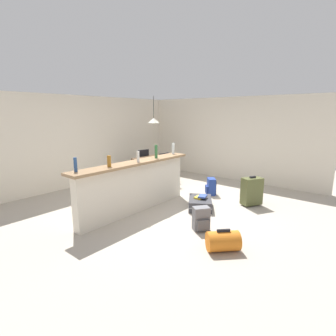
# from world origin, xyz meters

# --- Properties ---
(ground_plane) EXTENTS (13.00, 13.00, 0.05)m
(ground_plane) POSITION_xyz_m (0.00, 0.00, -0.03)
(ground_plane) COLOR #ADA393
(wall_back) EXTENTS (6.60, 0.10, 2.50)m
(wall_back) POSITION_xyz_m (0.00, 3.05, 1.25)
(wall_back) COLOR silver
(wall_back) RESTS_ON ground_plane
(wall_right) EXTENTS (0.10, 6.00, 2.50)m
(wall_right) POSITION_xyz_m (3.05, 0.30, 1.25)
(wall_right) COLOR silver
(wall_right) RESTS_ON ground_plane
(partition_half_wall) EXTENTS (2.80, 0.20, 1.01)m
(partition_half_wall) POSITION_xyz_m (-0.76, 0.33, 0.50)
(partition_half_wall) COLOR silver
(partition_half_wall) RESTS_ON ground_plane
(bar_countertop) EXTENTS (2.96, 0.40, 0.05)m
(bar_countertop) POSITION_xyz_m (-0.76, 0.33, 1.03)
(bar_countertop) COLOR #93704C
(bar_countertop) RESTS_ON partition_half_wall
(bottle_blue) EXTENTS (0.06, 0.06, 0.24)m
(bottle_blue) POSITION_xyz_m (-2.03, 0.43, 1.18)
(bottle_blue) COLOR #284C89
(bottle_blue) RESTS_ON bar_countertop
(bottle_amber) EXTENTS (0.07, 0.07, 0.21)m
(bottle_amber) POSITION_xyz_m (-1.42, 0.32, 1.16)
(bottle_amber) COLOR #9E661E
(bottle_amber) RESTS_ON bar_countertop
(bottle_white) EXTENTS (0.06, 0.06, 0.22)m
(bottle_white) POSITION_xyz_m (-0.75, 0.25, 1.17)
(bottle_white) COLOR silver
(bottle_white) RESTS_ON bar_countertop
(bottle_green) EXTENTS (0.06, 0.06, 0.29)m
(bottle_green) POSITION_xyz_m (-0.17, 0.29, 1.20)
(bottle_green) COLOR #2D6B38
(bottle_green) RESTS_ON bar_countertop
(bottle_clear) EXTENTS (0.07, 0.07, 0.27)m
(bottle_clear) POSITION_xyz_m (0.52, 0.35, 1.19)
(bottle_clear) COLOR silver
(bottle_clear) RESTS_ON bar_countertop
(dining_table) EXTENTS (1.10, 0.80, 0.74)m
(dining_table) POSITION_xyz_m (1.22, 1.63, 0.65)
(dining_table) COLOR #4C331E
(dining_table) RESTS_ON ground_plane
(dining_chair_near_partition) EXTENTS (0.42, 0.42, 0.93)m
(dining_chair_near_partition) POSITION_xyz_m (1.12, 1.06, 0.52)
(dining_chair_near_partition) COLOR black
(dining_chair_near_partition) RESTS_ON ground_plane
(dining_chair_far_side) EXTENTS (0.46, 0.46, 0.93)m
(dining_chair_far_side) POSITION_xyz_m (1.26, 2.20, 0.52)
(dining_chair_far_side) COLOR black
(dining_chair_far_side) RESTS_ON ground_plane
(pendant_lamp) EXTENTS (0.34, 0.34, 0.80)m
(pendant_lamp) POSITION_xyz_m (1.27, 1.67, 1.82)
(pendant_lamp) COLOR black
(suitcase_flat_charcoal) EXTENTS (0.88, 0.79, 0.22)m
(suitcase_flat_charcoal) POSITION_xyz_m (0.23, -0.63, 0.11)
(suitcase_flat_charcoal) COLOR #38383D
(suitcase_flat_charcoal) RESTS_ON ground_plane
(backpack_grey) EXTENTS (0.34, 0.33, 0.42)m
(backpack_grey) POSITION_xyz_m (-0.67, -1.22, 0.20)
(backpack_grey) COLOR slate
(backpack_grey) RESTS_ON ground_plane
(suitcase_upright_olive) EXTENTS (0.50, 0.43, 0.67)m
(suitcase_upright_olive) POSITION_xyz_m (1.11, -1.41, 0.33)
(suitcase_upright_olive) COLOR #51562D
(suitcase_upright_olive) RESTS_ON ground_plane
(backpack_blue) EXTENTS (0.34, 0.34, 0.42)m
(backpack_blue) POSITION_xyz_m (1.22, -0.31, 0.20)
(backpack_blue) COLOR #233D93
(backpack_blue) RESTS_ON ground_plane
(duffel_bag_orange) EXTENTS (0.55, 0.55, 0.34)m
(duffel_bag_orange) POSITION_xyz_m (-1.06, -1.86, 0.15)
(duffel_bag_orange) COLOR orange
(duffel_bag_orange) RESTS_ON ground_plane
(book_stack) EXTENTS (0.26, 0.27, 0.07)m
(book_stack) POSITION_xyz_m (0.24, -0.64, 0.26)
(book_stack) COLOR gold
(book_stack) RESTS_ON suitcase_flat_charcoal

